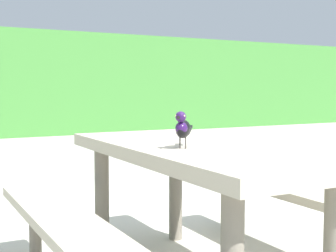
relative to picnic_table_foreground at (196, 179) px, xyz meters
name	(u,v)px	position (x,y,z in m)	size (l,w,h in m)	color
picnic_table_foreground	(196,179)	(0.00, 0.00, 0.00)	(1.72, 1.82, 0.74)	#B2A893
bird_grackle	(183,128)	(-0.15, -0.11, 0.29)	(0.21, 0.23, 0.18)	black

